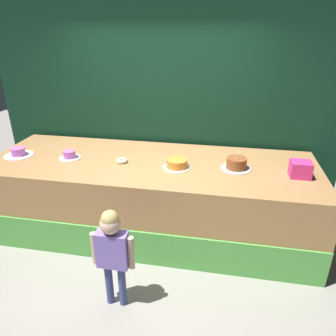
{
  "coord_description": "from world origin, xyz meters",
  "views": [
    {
      "loc": [
        0.83,
        -2.67,
        2.43
      ],
      "look_at": [
        0.26,
        0.41,
        1.0
      ],
      "focal_mm": 33.63,
      "sensor_mm": 36.0,
      "label": 1
    }
  ],
  "objects_px": {
    "donut": "(122,161)",
    "cake_center_left": "(70,155)",
    "pink_box": "(300,169)",
    "cake_far_right": "(236,164)",
    "cake_far_left": "(18,153)",
    "child_figure": "(112,246)",
    "cake_center_right": "(177,164)"
  },
  "relations": [
    {
      "from": "cake_far_right",
      "to": "cake_far_left",
      "type": "bearing_deg",
      "value": -177.99
    },
    {
      "from": "child_figure",
      "to": "cake_far_left",
      "type": "distance_m",
      "value": 2.01
    },
    {
      "from": "donut",
      "to": "cake_far_right",
      "type": "relative_size",
      "value": 0.41
    },
    {
      "from": "pink_box",
      "to": "cake_far_left",
      "type": "xyz_separation_m",
      "value": [
        -3.33,
        -0.01,
        -0.05
      ]
    },
    {
      "from": "pink_box",
      "to": "cake_far_right",
      "type": "distance_m",
      "value": 0.67
    },
    {
      "from": "pink_box",
      "to": "cake_far_left",
      "type": "height_order",
      "value": "pink_box"
    },
    {
      "from": "child_figure",
      "to": "cake_center_left",
      "type": "height_order",
      "value": "cake_center_left"
    },
    {
      "from": "donut",
      "to": "cake_center_left",
      "type": "relative_size",
      "value": 0.53
    },
    {
      "from": "child_figure",
      "to": "pink_box",
      "type": "relative_size",
      "value": 4.8
    },
    {
      "from": "cake_center_right",
      "to": "cake_far_right",
      "type": "distance_m",
      "value": 0.67
    },
    {
      "from": "child_figure",
      "to": "cake_far_left",
      "type": "relative_size",
      "value": 2.89
    },
    {
      "from": "child_figure",
      "to": "cake_far_left",
      "type": "bearing_deg",
      "value": 144.62
    },
    {
      "from": "donut",
      "to": "cake_center_right",
      "type": "relative_size",
      "value": 0.44
    },
    {
      "from": "cake_far_left",
      "to": "cake_center_right",
      "type": "height_order",
      "value": "cake_center_right"
    },
    {
      "from": "pink_box",
      "to": "cake_far_right",
      "type": "xyz_separation_m",
      "value": [
        -0.67,
        0.08,
        -0.03
      ]
    },
    {
      "from": "cake_center_right",
      "to": "cake_center_left",
      "type": "bearing_deg",
      "value": 178.42
    },
    {
      "from": "pink_box",
      "to": "cake_center_left",
      "type": "bearing_deg",
      "value": 179.36
    },
    {
      "from": "donut",
      "to": "cake_center_right",
      "type": "distance_m",
      "value": 0.67
    },
    {
      "from": "child_figure",
      "to": "cake_center_left",
      "type": "distance_m",
      "value": 1.55
    },
    {
      "from": "child_figure",
      "to": "cake_center_left",
      "type": "xyz_separation_m",
      "value": [
        -0.95,
        1.19,
        0.32
      ]
    },
    {
      "from": "cake_center_right",
      "to": "cake_far_right",
      "type": "xyz_separation_m",
      "value": [
        0.67,
        0.09,
        0.01
      ]
    },
    {
      "from": "pink_box",
      "to": "child_figure",
      "type": "bearing_deg",
      "value": -146.07
    },
    {
      "from": "cake_center_left",
      "to": "cake_far_right",
      "type": "bearing_deg",
      "value": 1.54
    },
    {
      "from": "cake_center_left",
      "to": "cake_far_left",
      "type": "bearing_deg",
      "value": -176.59
    },
    {
      "from": "donut",
      "to": "cake_center_right",
      "type": "xyz_separation_m",
      "value": [
        0.67,
        -0.03,
        0.03
      ]
    },
    {
      "from": "cake_center_right",
      "to": "donut",
      "type": "bearing_deg",
      "value": 177.52
    },
    {
      "from": "pink_box",
      "to": "cake_center_left",
      "type": "distance_m",
      "value": 2.67
    },
    {
      "from": "donut",
      "to": "cake_center_left",
      "type": "bearing_deg",
      "value": 179.31
    },
    {
      "from": "cake_far_left",
      "to": "cake_far_right",
      "type": "bearing_deg",
      "value": 2.01
    },
    {
      "from": "child_figure",
      "to": "cake_far_left",
      "type": "height_order",
      "value": "cake_far_left"
    },
    {
      "from": "pink_box",
      "to": "donut",
      "type": "bearing_deg",
      "value": 179.37
    },
    {
      "from": "donut",
      "to": "cake_center_left",
      "type": "height_order",
      "value": "cake_center_left"
    }
  ]
}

